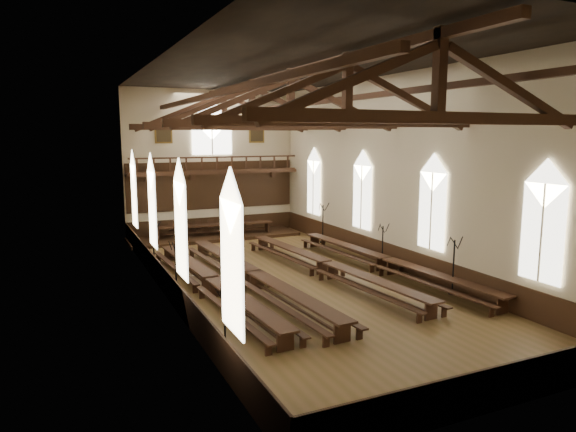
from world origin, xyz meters
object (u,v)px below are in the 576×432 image
at_px(high_table, 214,226).
at_px(refectory_row_b, 254,275).
at_px(refectory_row_c, 327,265).
at_px(refectory_row_d, 386,262).
at_px(refectory_row_a, 212,281).
at_px(candelabrum_right_far, 323,231).
at_px(candelabrum_left_far, 154,254).
at_px(candelabrum_left_near, 225,337).
at_px(candelabrum_right_mid, 382,253).
at_px(candelabrum_left_mid, 176,279).
at_px(dais, 215,237).
at_px(candelabrum_right_near, 453,277).

bearing_deg(high_table, refectory_row_b, -98.00).
xyz_separation_m(refectory_row_b, refectory_row_c, (3.97, 0.31, -0.03)).
distance_m(refectory_row_c, refectory_row_d, 3.17).
xyz_separation_m(refectory_row_a, refectory_row_c, (5.96, 0.35, 0.01)).
bearing_deg(high_table, candelabrum_right_far, -36.42).
distance_m(refectory_row_d, high_table, 13.35).
xyz_separation_m(candelabrum_left_far, candelabrum_right_far, (11.10, 1.86, 0.05)).
relative_size(refectory_row_b, candelabrum_left_far, 6.21).
xyz_separation_m(candelabrum_left_near, candelabrum_right_mid, (11.10, 7.50, -0.01)).
bearing_deg(candelabrum_right_mid, refectory_row_a, -174.62).
distance_m(refectory_row_b, high_table, 12.03).
bearing_deg(refectory_row_d, candelabrum_right_mid, 64.64).
distance_m(high_table, candelabrum_left_far, 8.10).
bearing_deg(candelabrum_left_mid, candelabrum_right_far, 33.01).
xyz_separation_m(high_table, candelabrum_left_near, (-5.14, -18.54, -0.14)).
bearing_deg(high_table, candelabrum_left_mid, -113.91).
height_order(dais, candelabrum_right_far, candelabrum_right_far).
bearing_deg(candelabrum_left_mid, candelabrum_right_near, -23.23).
xyz_separation_m(dais, candelabrum_left_far, (-5.14, -6.25, 0.63)).
bearing_deg(refectory_row_d, candelabrum_left_mid, 176.73).
distance_m(candelabrum_left_mid, candelabrum_left_far, 5.36).
xyz_separation_m(candelabrum_left_mid, candelabrum_right_mid, (11.10, 0.56, -0.04)).
relative_size(candelabrum_left_mid, candelabrum_right_near, 0.95).
bearing_deg(candelabrum_left_far, candelabrum_left_mid, -90.00).
relative_size(refectory_row_c, dais, 1.29).
bearing_deg(refectory_row_b, refectory_row_a, -178.94).
bearing_deg(refectory_row_b, candelabrum_right_far, 44.57).
bearing_deg(candelabrum_right_far, candelabrum_left_far, -170.51).
relative_size(refectory_row_d, high_table, 1.82).
bearing_deg(high_table, candelabrum_left_far, -129.46).
xyz_separation_m(refectory_row_b, candelabrum_left_near, (-3.47, -6.63, 0.11)).
height_order(refectory_row_d, candelabrum_left_far, candelabrum_left_far).
bearing_deg(candelabrum_right_mid, candelabrum_left_far, 156.66).
bearing_deg(candelabrum_right_far, candelabrum_right_near, -90.00).
relative_size(candelabrum_left_near, candelabrum_right_far, 0.89).
bearing_deg(candelabrum_left_far, high_table, 50.54).
relative_size(refectory_row_c, candelabrum_left_near, 6.34).
xyz_separation_m(dais, high_table, (-0.00, 0.00, 0.74)).
bearing_deg(refectory_row_b, refectory_row_d, -2.41).
xyz_separation_m(refectory_row_b, dais, (1.67, 11.91, -0.49)).
height_order(refectory_row_d, candelabrum_right_near, candelabrum_right_near).
bearing_deg(refectory_row_a, candelabrum_left_far, 104.55).
height_order(refectory_row_a, candelabrum_left_mid, candelabrum_left_mid).
height_order(candelabrum_right_near, candelabrum_right_mid, candelabrum_right_near).
xyz_separation_m(refectory_row_c, high_table, (-2.29, 11.60, 0.29)).
distance_m(candelabrum_right_near, candelabrum_right_mid, 5.33).
bearing_deg(dais, candelabrum_left_near, -105.51).
distance_m(refectory_row_d, dais, 13.36).
relative_size(refectory_row_b, candelabrum_left_near, 6.50).
relative_size(refectory_row_a, refectory_row_d, 0.99).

